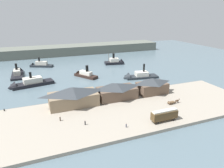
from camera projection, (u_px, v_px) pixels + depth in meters
ground_plane at (111, 93)px, 103.32m from camera, size 320.00×320.00×0.00m
quay_promenade at (130, 110)px, 83.82m from camera, size 110.00×36.00×1.20m
seawall_edge at (113, 95)px, 100.00m from camera, size 110.00×0.80×1.00m
ferry_shed_customs_shed at (73, 96)px, 85.96m from camera, size 20.55×10.58×8.00m
ferry_shed_central_terminal at (117, 91)px, 93.09m from camera, size 17.78×9.58×7.21m
ferry_shed_east_terminal at (152, 86)px, 99.03m from camera, size 14.29×8.89×7.51m
street_tram at (164, 115)px, 73.70m from camera, size 10.02×2.85×4.31m
horse_cart at (173, 102)px, 88.17m from camera, size 5.87×1.51×1.87m
pedestrian_standing_center at (60, 119)px, 74.34m from camera, size 0.44×0.44×1.77m
pedestrian_near_cart at (126, 125)px, 70.17m from camera, size 0.37×0.37×1.51m
pedestrian_near_west_shed at (85, 123)px, 71.68m from camera, size 0.42×0.42×1.71m
mooring_post_west at (4, 110)px, 81.79m from camera, size 0.44×0.44×0.90m
mooring_post_east at (168, 86)px, 108.69m from camera, size 0.44×0.44×0.90m
ferry_departing_north at (18, 73)px, 133.28m from camera, size 6.95×22.19×10.50m
ferry_near_quay at (84, 74)px, 128.94m from camera, size 13.33×16.90×9.08m
ferry_approaching_east at (27, 84)px, 111.98m from camera, size 24.73×10.84×9.96m
ferry_moored_east at (116, 62)px, 160.39m from camera, size 16.38×8.84×10.44m
ferry_outer_harbor at (39, 65)px, 152.34m from camera, size 18.09×11.84×8.59m
ferry_mid_harbor at (137, 76)px, 126.21m from camera, size 22.49×9.99×11.27m
far_headland at (70, 50)px, 198.53m from camera, size 180.00×24.00×8.00m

